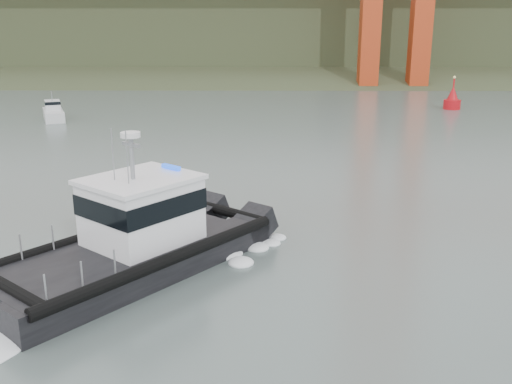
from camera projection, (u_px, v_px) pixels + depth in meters
ground at (237, 307)px, 20.56m from camera, size 400.00×400.00×0.00m
headlands at (258, 37)px, 139.02m from camera, size 500.00×105.36×27.12m
patrol_boat at (136, 236)px, 23.33m from camera, size 11.28×12.36×5.98m
motorboat at (53, 112)px, 61.26m from camera, size 4.01×6.07×3.17m
nav_buoy at (452, 100)px, 68.94m from camera, size 2.02×2.02×4.20m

